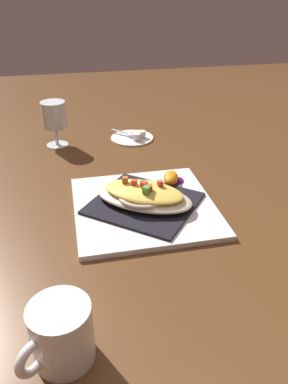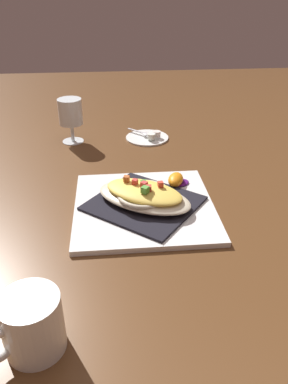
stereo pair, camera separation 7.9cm
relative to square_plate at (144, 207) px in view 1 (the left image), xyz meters
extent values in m
plane|color=#57351B|center=(0.00, 0.00, -0.01)|extent=(2.60, 2.60, 0.00)
cube|color=white|center=(0.00, 0.00, 0.00)|extent=(0.29, 0.29, 0.01)
cube|color=black|center=(0.00, 0.00, 0.01)|extent=(0.28, 0.28, 0.01)
ellipsoid|color=beige|center=(0.00, 0.00, 0.02)|extent=(0.21, 0.23, 0.02)
torus|color=beige|center=(0.00, 0.00, 0.03)|extent=(0.16, 0.16, 0.01)
ellipsoid|color=#EDC950|center=(0.00, 0.00, 0.04)|extent=(0.17, 0.19, 0.02)
cube|color=#539B39|center=(-0.02, 0.00, 0.05)|extent=(0.02, 0.02, 0.01)
cube|color=#C93F35|center=(-0.02, -0.01, 0.05)|extent=(0.01, 0.01, 0.01)
cube|color=red|center=(0.02, 0.02, 0.05)|extent=(0.01, 0.01, 0.01)
cube|color=#CC3B3B|center=(0.00, 0.00, 0.05)|extent=(0.02, 0.02, 0.01)
cube|color=green|center=(0.01, 0.00, 0.05)|extent=(0.01, 0.01, 0.01)
cube|color=#CD4538|center=(0.00, 0.00, 0.05)|extent=(0.01, 0.01, 0.01)
cube|color=#B45727|center=(0.03, 0.03, 0.05)|extent=(0.01, 0.01, 0.01)
cube|color=#D2422F|center=(0.00, -0.03, 0.05)|extent=(0.01, 0.01, 0.01)
ellipsoid|color=#491261|center=(0.08, -0.09, 0.01)|extent=(0.05, 0.06, 0.01)
ellipsoid|color=orange|center=(0.08, -0.08, 0.02)|extent=(0.06, 0.05, 0.03)
cylinder|color=white|center=(-0.33, 0.17, 0.04)|extent=(0.08, 0.08, 0.09)
torus|color=white|center=(-0.36, 0.21, 0.04)|extent=(0.04, 0.04, 0.05)
cylinder|color=#4C2D14|center=(-0.33, 0.17, 0.02)|extent=(0.07, 0.07, 0.05)
cylinder|color=white|center=(0.39, 0.18, 0.00)|extent=(0.06, 0.06, 0.00)
cylinder|color=white|center=(0.39, 0.18, 0.02)|extent=(0.01, 0.01, 0.05)
cylinder|color=white|center=(0.39, 0.18, 0.09)|extent=(0.07, 0.07, 0.07)
cylinder|color=silver|center=(0.39, 0.18, 0.07)|extent=(0.06, 0.06, 0.04)
cylinder|color=white|center=(0.39, -0.05, 0.00)|extent=(0.13, 0.13, 0.01)
ellipsoid|color=silver|center=(0.39, -0.05, 0.01)|extent=(0.04, 0.04, 0.01)
cube|color=silver|center=(0.42, -0.01, 0.01)|extent=(0.05, 0.05, 0.00)
cylinder|color=white|center=(0.37, -0.06, 0.01)|extent=(0.02, 0.02, 0.02)
cylinder|color=white|center=(0.38, -0.07, 0.01)|extent=(0.02, 0.02, 0.02)
camera|label=1|loc=(-0.67, 0.14, 0.43)|focal=35.67mm
camera|label=2|loc=(-0.68, 0.06, 0.43)|focal=35.67mm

